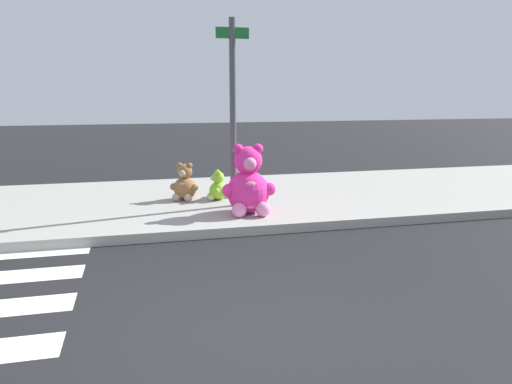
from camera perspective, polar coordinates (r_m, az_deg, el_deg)
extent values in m
plane|color=black|center=(4.51, -4.42, -16.84)|extent=(60.00, 60.00, 0.00)
cube|color=#9E9B93|center=(9.37, -9.57, -1.27)|extent=(28.00, 4.40, 0.15)
cylinder|color=#4C4C51|center=(8.48, -2.72, 8.97)|extent=(0.11, 0.11, 3.20)
cube|color=#19722D|center=(8.50, -2.78, 18.09)|extent=(0.56, 0.03, 0.18)
sphere|color=#F22D93|center=(8.13, -0.92, 0.01)|extent=(0.71, 0.71, 0.71)
ellipsoid|color=pink|center=(7.88, -0.64, -0.36)|extent=(0.40, 0.18, 0.46)
sphere|color=#F22D93|center=(8.04, -0.93, 3.71)|extent=(0.47, 0.47, 0.47)
sphere|color=pink|center=(7.85, -0.71, 3.31)|extent=(0.21, 0.21, 0.21)
sphere|color=#F22D93|center=(8.04, 0.22, 5.06)|extent=(0.18, 0.18, 0.18)
sphere|color=#F22D93|center=(8.09, 1.54, 0.34)|extent=(0.22, 0.22, 0.22)
sphere|color=pink|center=(7.92, 0.81, -2.03)|extent=(0.24, 0.24, 0.24)
sphere|color=#F22D93|center=(7.99, -2.10, 5.01)|extent=(0.18, 0.18, 0.18)
sphere|color=#F22D93|center=(7.99, -3.22, 0.18)|extent=(0.22, 0.22, 0.22)
sphere|color=pink|center=(7.86, -1.99, -2.14)|extent=(0.24, 0.24, 0.24)
sphere|color=olive|center=(9.25, -8.28, 0.44)|extent=(0.43, 0.43, 0.43)
ellipsoid|color=tan|center=(9.10, -8.61, 0.25)|extent=(0.25, 0.19, 0.28)
sphere|color=olive|center=(9.19, -8.34, 2.40)|extent=(0.28, 0.28, 0.28)
sphere|color=tan|center=(9.08, -8.59, 2.17)|extent=(0.13, 0.13, 0.13)
sphere|color=olive|center=(9.14, -7.78, 3.08)|extent=(0.11, 0.11, 0.11)
sphere|color=olive|center=(9.12, -7.19, 0.52)|extent=(0.13, 0.13, 0.13)
sphere|color=tan|center=(9.07, -7.94, -0.69)|extent=(0.15, 0.15, 0.15)
sphere|color=olive|center=(9.21, -8.94, 3.11)|extent=(0.11, 0.11, 0.11)
sphere|color=olive|center=(9.26, -9.59, 0.62)|extent=(0.13, 0.13, 0.13)
sphere|color=tan|center=(9.15, -9.34, -0.62)|extent=(0.15, 0.15, 0.15)
sphere|color=#8CD133|center=(9.17, -4.43, 0.16)|extent=(0.34, 0.34, 0.34)
ellipsoid|color=#B8DE87|center=(9.16, -5.20, 0.13)|extent=(0.09, 0.19, 0.22)
sphere|color=#8CD133|center=(9.13, -4.46, 1.74)|extent=(0.23, 0.23, 0.23)
sphere|color=#B8DE87|center=(9.12, -5.05, 1.63)|extent=(0.10, 0.10, 0.10)
sphere|color=#8CD133|center=(9.03, -4.41, 2.21)|extent=(0.09, 0.09, 0.09)
sphere|color=#8CD133|center=(9.01, -4.59, 0.11)|extent=(0.11, 0.11, 0.11)
sphere|color=#B8DE87|center=(9.09, -5.27, -0.69)|extent=(0.12, 0.12, 0.12)
sphere|color=#8CD133|center=(9.19, -4.52, 2.37)|extent=(0.09, 0.09, 0.09)
sphere|color=#8CD133|center=(9.32, -4.81, 0.50)|extent=(0.11, 0.11, 0.11)
sphere|color=#B8DE87|center=(9.28, -5.38, -0.44)|extent=(0.12, 0.12, 0.12)
sphere|color=#B28CD8|center=(9.62, -1.28, 0.94)|extent=(0.41, 0.41, 0.41)
ellipsoid|color=silver|center=(9.61, -2.17, 0.93)|extent=(0.13, 0.24, 0.27)
sphere|color=#B28CD8|center=(9.57, -1.29, 2.76)|extent=(0.27, 0.27, 0.27)
sphere|color=silver|center=(9.56, -1.98, 2.65)|extent=(0.12, 0.12, 0.12)
sphere|color=#B28CD8|center=(9.46, -1.27, 3.32)|extent=(0.10, 0.10, 0.10)
sphere|color=#B28CD8|center=(9.42, -1.55, 0.90)|extent=(0.13, 0.13, 0.13)
sphere|color=silver|center=(9.53, -2.31, 0.00)|extent=(0.14, 0.14, 0.14)
sphere|color=#B28CD8|center=(9.64, -1.32, 3.48)|extent=(0.10, 0.10, 0.10)
sphere|color=#B28CD8|center=(9.80, -1.63, 1.33)|extent=(0.13, 0.13, 0.13)
sphere|color=silver|center=(9.75, -2.34, 0.27)|extent=(0.14, 0.14, 0.14)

